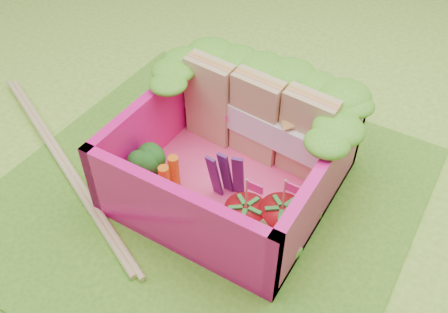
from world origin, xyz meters
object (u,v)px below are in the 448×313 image
sandwich_stack (257,118)px  chopsticks (63,162)px  broccoli (150,162)px  strawberry_left (245,221)px  bento_box (231,157)px  strawberry_right (280,223)px

sandwich_stack → chopsticks: sandwich_stack is taller
broccoli → strawberry_left: strawberry_left is taller
sandwich_stack → broccoli: bearing=-126.1°
bento_box → strawberry_right: strawberry_right is taller
bento_box → chopsticks: bearing=-159.0°
chopsticks → sandwich_stack: bearing=34.2°
broccoli → strawberry_left: bearing=-5.1°
strawberry_left → chopsticks: size_ratio=0.22×
chopsticks → broccoli: bearing=12.6°
bento_box → strawberry_left: bearing=-49.0°
sandwich_stack → chopsticks: size_ratio=0.53×
sandwich_stack → strawberry_right: bearing=-50.9°
bento_box → strawberry_left: (0.30, -0.35, -0.09)m
sandwich_stack → strawberry_right: size_ratio=2.28×
broccoli → chopsticks: broccoli is taller
strawberry_left → strawberry_right: size_ratio=0.98×
bento_box → strawberry_left: 0.47m
sandwich_stack → chopsticks: bearing=-145.8°
strawberry_right → chopsticks: strawberry_right is taller
strawberry_right → sandwich_stack: bearing=129.1°
sandwich_stack → chopsticks: (-1.14, -0.77, -0.34)m
sandwich_stack → chopsticks: 1.42m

